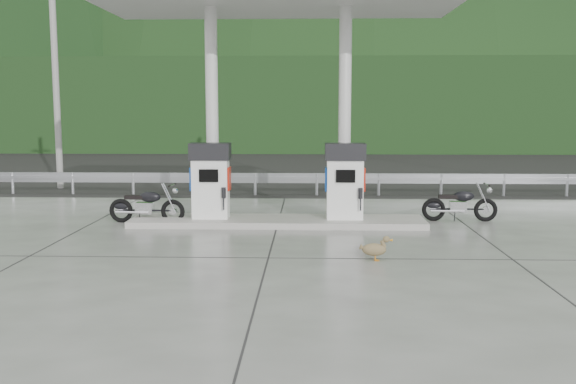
{
  "coord_description": "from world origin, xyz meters",
  "views": [
    {
      "loc": [
        0.75,
        -12.62,
        2.76
      ],
      "look_at": [
        0.3,
        1.0,
        1.0
      ],
      "focal_mm": 40.0,
      "sensor_mm": 36.0,
      "label": 1
    }
  ],
  "objects_px": {
    "gas_pump_right": "(345,181)",
    "motorcycle_left": "(147,206)",
    "motorcycle_right": "(460,205)",
    "gas_pump_left": "(211,181)",
    "duck": "(374,250)"
  },
  "relations": [
    {
      "from": "motorcycle_right",
      "to": "duck",
      "type": "bearing_deg",
      "value": -118.47
    },
    {
      "from": "duck",
      "to": "gas_pump_right",
      "type": "bearing_deg",
      "value": 96.86
    },
    {
      "from": "motorcycle_left",
      "to": "duck",
      "type": "bearing_deg",
      "value": -31.87
    },
    {
      "from": "gas_pump_left",
      "to": "motorcycle_left",
      "type": "distance_m",
      "value": 1.72
    },
    {
      "from": "gas_pump_right",
      "to": "motorcycle_left",
      "type": "height_order",
      "value": "gas_pump_right"
    },
    {
      "from": "gas_pump_left",
      "to": "gas_pump_right",
      "type": "bearing_deg",
      "value": 0.0
    },
    {
      "from": "gas_pump_left",
      "to": "motorcycle_right",
      "type": "height_order",
      "value": "gas_pump_left"
    },
    {
      "from": "gas_pump_right",
      "to": "motorcycle_right",
      "type": "height_order",
      "value": "gas_pump_right"
    },
    {
      "from": "motorcycle_right",
      "to": "motorcycle_left",
      "type": "bearing_deg",
      "value": -174.04
    },
    {
      "from": "gas_pump_right",
      "to": "motorcycle_left",
      "type": "bearing_deg",
      "value": 178.39
    },
    {
      "from": "motorcycle_left",
      "to": "motorcycle_right",
      "type": "relative_size",
      "value": 1.02
    },
    {
      "from": "motorcycle_left",
      "to": "duck",
      "type": "relative_size",
      "value": 3.25
    },
    {
      "from": "gas_pump_left",
      "to": "gas_pump_right",
      "type": "height_order",
      "value": "same"
    },
    {
      "from": "motorcycle_right",
      "to": "gas_pump_right",
      "type": "bearing_deg",
      "value": -165.35
    },
    {
      "from": "gas_pump_left",
      "to": "motorcycle_right",
      "type": "xyz_separation_m",
      "value": [
        6.07,
        0.63,
        -0.64
      ]
    }
  ]
}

